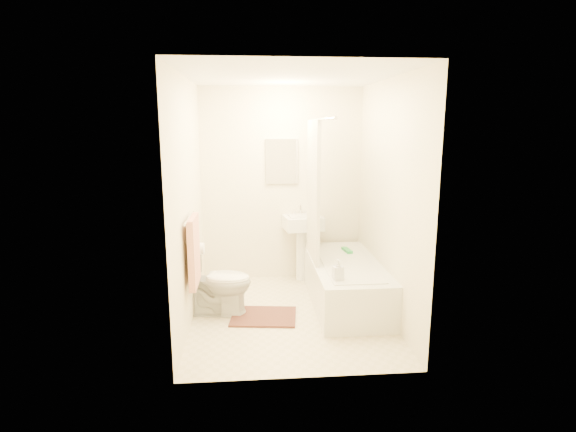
{
  "coord_description": "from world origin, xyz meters",
  "views": [
    {
      "loc": [
        -0.39,
        -4.37,
        1.95
      ],
      "look_at": [
        0.0,
        0.25,
        1.0
      ],
      "focal_mm": 28.0,
      "sensor_mm": 36.0,
      "label": 1
    }
  ],
  "objects": [
    {
      "name": "towel",
      "position": [
        -0.93,
        -0.25,
        0.78
      ],
      "size": [
        0.06,
        0.45,
        0.66
      ],
      "primitive_type": "cube",
      "color": "#CC7266",
      "rests_on": "towel_bar"
    },
    {
      "name": "wall_left",
      "position": [
        -1.0,
        0.0,
        1.2
      ],
      "size": [
        0.02,
        2.4,
        2.4
      ],
      "primitive_type": "cube",
      "color": "beige",
      "rests_on": "ground"
    },
    {
      "name": "mirror",
      "position": [
        0.0,
        1.18,
        1.5
      ],
      "size": [
        0.4,
        0.03,
        0.55
      ],
      "primitive_type": "cube",
      "color": "white",
      "rests_on": "wall_back"
    },
    {
      "name": "soap_bottle",
      "position": [
        0.44,
        -0.3,
        0.57
      ],
      "size": [
        0.11,
        0.11,
        0.21
      ],
      "primitive_type": "imported",
      "rotation": [
        0.0,
        0.0,
        0.15
      ],
      "color": "silver",
      "rests_on": "bathtub"
    },
    {
      "name": "bathtub",
      "position": [
        0.64,
        0.28,
        0.23
      ],
      "size": [
        0.73,
        1.67,
        0.47
      ],
      "primitive_type": null,
      "color": "silver",
      "rests_on": "floor"
    },
    {
      "name": "toilet",
      "position": [
        -0.75,
        0.1,
        0.35
      ],
      "size": [
        0.76,
        0.5,
        0.7
      ],
      "primitive_type": "imported",
      "rotation": [
        0.0,
        0.0,
        1.43
      ],
      "color": "white",
      "rests_on": "floor"
    },
    {
      "name": "sink",
      "position": [
        0.25,
        1.06,
        0.45
      ],
      "size": [
        0.51,
        0.43,
        0.91
      ],
      "primitive_type": null,
      "rotation": [
        0.0,
        0.0,
        0.15
      ],
      "color": "white",
      "rests_on": "floor"
    },
    {
      "name": "shower_curtain",
      "position": [
        0.3,
        0.5,
        1.22
      ],
      "size": [
        0.04,
        0.8,
        1.55
      ],
      "primitive_type": "cube",
      "color": "silver",
      "rests_on": "curtain_rod"
    },
    {
      "name": "curtain_rod",
      "position": [
        0.3,
        0.1,
        2.0
      ],
      "size": [
        0.03,
        1.7,
        0.03
      ],
      "primitive_type": "cylinder",
      "rotation": [
        1.57,
        0.0,
        0.0
      ],
      "color": "silver",
      "rests_on": "wall_back"
    },
    {
      "name": "wall_right",
      "position": [
        1.0,
        0.0,
        1.2
      ],
      "size": [
        0.02,
        2.4,
        2.4
      ],
      "primitive_type": "cube",
      "color": "beige",
      "rests_on": "ground"
    },
    {
      "name": "wall_back",
      "position": [
        0.0,
        1.2,
        1.2
      ],
      "size": [
        2.0,
        0.02,
        2.4
      ],
      "primitive_type": "cube",
      "color": "beige",
      "rests_on": "ground"
    },
    {
      "name": "scrub_brush",
      "position": [
        0.73,
        0.65,
        0.49
      ],
      "size": [
        0.1,
        0.22,
        0.04
      ],
      "primitive_type": "cube",
      "rotation": [
        0.0,
        0.0,
        0.16
      ],
      "color": "green",
      "rests_on": "bathtub"
    },
    {
      "name": "ceiling",
      "position": [
        0.0,
        0.0,
        2.4
      ],
      "size": [
        2.4,
        2.4,
        0.0
      ],
      "primitive_type": "plane",
      "color": "white",
      "rests_on": "ground"
    },
    {
      "name": "toilet_paper",
      "position": [
        -0.93,
        0.12,
        0.7
      ],
      "size": [
        0.11,
        0.12,
        0.12
      ],
      "primitive_type": "cylinder",
      "rotation": [
        0.0,
        1.57,
        0.0
      ],
      "color": "white",
      "rests_on": "wall_left"
    },
    {
      "name": "floor",
      "position": [
        0.0,
        0.0,
        0.0
      ],
      "size": [
        2.4,
        2.4,
        0.0
      ],
      "primitive_type": "plane",
      "color": "beige",
      "rests_on": "ground"
    },
    {
      "name": "towel_bar",
      "position": [
        -0.96,
        -0.25,
        1.1
      ],
      "size": [
        0.02,
        0.6,
        0.02
      ],
      "primitive_type": "cylinder",
      "rotation": [
        1.57,
        0.0,
        0.0
      ],
      "color": "silver",
      "rests_on": "wall_left"
    },
    {
      "name": "bath_mat",
      "position": [
        -0.28,
        -0.05,
        0.01
      ],
      "size": [
        0.71,
        0.56,
        0.02
      ],
      "primitive_type": "cube",
      "rotation": [
        0.0,
        0.0,
        -0.12
      ],
      "color": "#542E25",
      "rests_on": "floor"
    }
  ]
}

